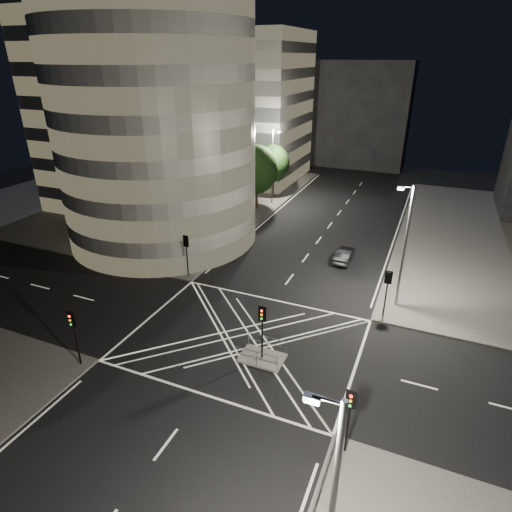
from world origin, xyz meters
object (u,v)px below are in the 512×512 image
at_px(street_lamp_right_far, 404,244).
at_px(street_lamp_right_near, 330,511).
at_px(traffic_signal_island, 262,323).
at_px(traffic_signal_fl, 186,248).
at_px(street_lamp_left_near, 207,203).
at_px(central_island, 262,358).
at_px(street_lamp_left_far, 273,164).
at_px(traffic_signal_fr, 387,285).
at_px(sedan, 344,255).
at_px(traffic_signal_nl, 73,329).
at_px(traffic_signal_nr, 350,410).

relative_size(street_lamp_right_far, street_lamp_right_near, 1.00).
bearing_deg(traffic_signal_island, street_lamp_right_near, -59.25).
xyz_separation_m(traffic_signal_fl, street_lamp_left_near, (-0.64, 5.20, 2.63)).
distance_m(central_island, street_lamp_left_far, 33.95).
height_order(central_island, traffic_signal_fr, traffic_signal_fr).
height_order(traffic_signal_island, sedan, traffic_signal_island).
height_order(traffic_signal_nl, sedan, traffic_signal_nl).
distance_m(traffic_signal_fr, street_lamp_left_far, 29.63).
relative_size(traffic_signal_fl, traffic_signal_nr, 1.00).
bearing_deg(traffic_signal_island, central_island, 0.00).
bearing_deg(traffic_signal_nr, traffic_signal_fl, 142.31).
distance_m(central_island, traffic_signal_nl, 12.36).
distance_m(traffic_signal_fl, street_lamp_right_far, 18.55).
bearing_deg(street_lamp_right_far, traffic_signal_nl, -139.09).
height_order(traffic_signal_island, street_lamp_right_near, street_lamp_right_near).
bearing_deg(street_lamp_right_far, central_island, -125.30).
relative_size(traffic_signal_fl, traffic_signal_nl, 1.00).
bearing_deg(street_lamp_left_near, traffic_signal_nr, -45.87).
relative_size(street_lamp_left_far, street_lamp_right_far, 1.00).
distance_m(traffic_signal_fr, traffic_signal_island, 10.73).
height_order(traffic_signal_nr, street_lamp_left_far, street_lamp_left_far).
bearing_deg(street_lamp_right_far, street_lamp_right_near, -90.00).
xyz_separation_m(traffic_signal_fr, street_lamp_right_near, (0.64, -20.80, 2.63)).
bearing_deg(traffic_signal_nl, street_lamp_left_near, 91.94).
relative_size(traffic_signal_fr, traffic_signal_island, 1.00).
height_order(traffic_signal_fl, traffic_signal_island, same).
relative_size(street_lamp_right_far, sedan, 2.42).
distance_m(traffic_signal_nr, traffic_signal_island, 8.62).
xyz_separation_m(traffic_signal_nl, street_lamp_left_near, (-0.64, 18.80, 2.63)).
xyz_separation_m(street_lamp_left_near, street_lamp_right_far, (18.87, -3.00, 0.00)).
distance_m(traffic_signal_fl, traffic_signal_nl, 13.60).
bearing_deg(traffic_signal_fr, street_lamp_right_far, 73.89).
relative_size(street_lamp_left_far, sedan, 2.42).
xyz_separation_m(traffic_signal_fr, street_lamp_right_far, (0.64, 2.20, 2.63)).
height_order(traffic_signal_fr, street_lamp_right_far, street_lamp_right_far).
relative_size(traffic_signal_nr, sedan, 0.97).
height_order(traffic_signal_island, street_lamp_left_near, street_lamp_left_near).
bearing_deg(sedan, traffic_signal_fr, 118.80).
relative_size(street_lamp_left_near, street_lamp_right_near, 1.00).
bearing_deg(street_lamp_right_near, traffic_signal_nl, 158.45).
distance_m(street_lamp_left_near, street_lamp_right_near, 32.13).
height_order(street_lamp_left_near, sedan, street_lamp_left_near).
relative_size(street_lamp_left_near, sedan, 2.42).
relative_size(traffic_signal_fr, street_lamp_left_far, 0.40).
distance_m(traffic_signal_fl, traffic_signal_island, 13.62).
distance_m(traffic_signal_fl, traffic_signal_fr, 17.60).
relative_size(central_island, traffic_signal_fr, 0.75).
xyz_separation_m(traffic_signal_nr, street_lamp_right_near, (0.64, -7.20, 2.63)).
xyz_separation_m(central_island, street_lamp_left_near, (-11.44, 13.50, 5.47)).
bearing_deg(street_lamp_left_near, traffic_signal_fl, -83.03).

